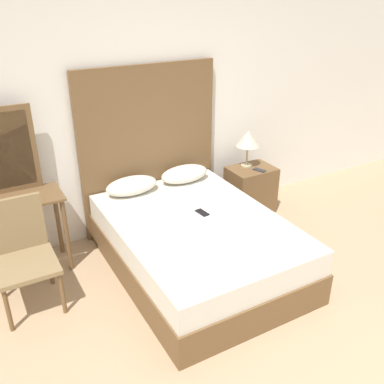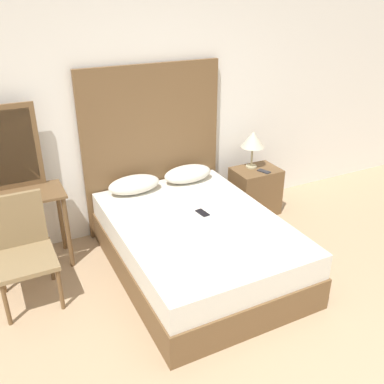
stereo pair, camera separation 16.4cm
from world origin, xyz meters
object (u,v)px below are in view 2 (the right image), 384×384
Objects in this scene: bed at (197,245)px; nightstand at (255,191)px; chair at (22,245)px; phone_on_bed at (202,213)px; vanity_desk at (18,212)px; table_lamp at (253,140)px; phone_on_nightstand at (264,171)px.

nightstand reaches higher than bed.
chair reaches higher than bed.
phone_on_bed is 1.71m from vanity_desk.
table_lamp is 2.71m from chair.
nightstand is at bearing 32.02° from bed.
vanity_desk is at bearing 152.23° from bed.
phone_on_nightstand reaches higher than phone_on_bed.
phone_on_bed is (0.11, 0.10, 0.28)m from bed.
table_lamp reaches higher than bed.
vanity_desk reaches higher than phone_on_bed.
phone_on_nightstand is at bearing -73.12° from table_lamp.
phone_on_nightstand is 2.71m from chair.
vanity_desk is (-1.46, 0.77, 0.35)m from bed.
phone_on_bed is 1.25m from nightstand.
table_lamp is at bearing 106.88° from phone_on_nightstand.
phone_on_nightstand is (1.08, 0.52, 0.02)m from phone_on_bed.
bed is at bearing -144.75° from table_lamp.
bed is 4.63× the size of table_lamp.
vanity_desk is (-2.63, 0.05, 0.33)m from nightstand.
table_lamp is 0.38m from phone_on_nightstand.
table_lamp is 0.51× the size of vanity_desk.
bed is 1.37m from nightstand.
phone_on_bed is at bearing 42.16° from bed.
chair is at bearing -171.64° from nightstand.
bed is at bearing -147.98° from nightstand.
nightstand is 0.31m from phone_on_nightstand.
phone_on_nightstand is at bearing -71.41° from nightstand.
phone_on_nightstand is 0.18× the size of chair.
bed is 12.33× the size of phone_on_nightstand.
phone_on_bed is 0.17× the size of chair.
bed is 0.32m from phone_on_bed.
phone_on_bed is 1.63m from chair.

